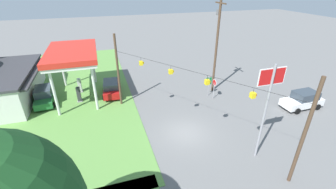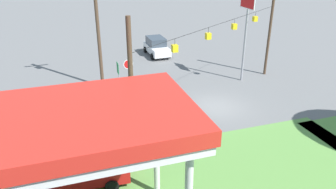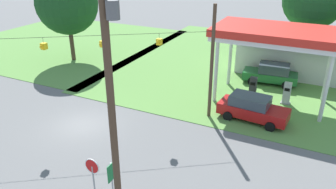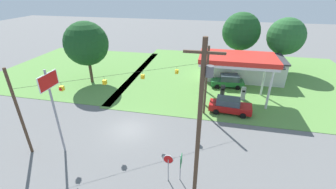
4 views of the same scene
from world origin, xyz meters
name	(u,v)px [view 2 (image 2 of 4)]	position (x,y,z in m)	size (l,w,h in m)	color
ground_plane	(217,107)	(0.00, 0.00, 0.00)	(160.00, 160.00, 0.00)	slate
gas_station_canopy	(59,129)	(10.79, 9.58, 5.31)	(9.17, 5.27, 5.86)	silver
car_at_pumps_front	(80,169)	(10.27, 5.82, 0.93)	(4.94, 2.40, 1.80)	#AD1414
car_on_crossroad	(157,46)	(0.51, -14.04, 0.98)	(2.15, 4.55, 1.94)	white
stop_sign_roadside	(128,68)	(5.39, -5.68, 1.81)	(0.80, 0.08, 2.50)	#99999E
stop_sign_overhead	(247,17)	(-4.46, -4.30, 5.58)	(0.22, 2.15, 7.83)	gray
route_sign	(118,71)	(6.30, -5.43, 1.71)	(0.10, 0.70, 2.40)	gray
utility_pole_main	(96,12)	(7.53, -6.66, 6.28)	(2.20, 0.44, 11.31)	#4C3828
signal_span_gantry	(221,50)	(0.00, -0.01, 4.38)	(15.01, 10.24, 8.01)	#4C3828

